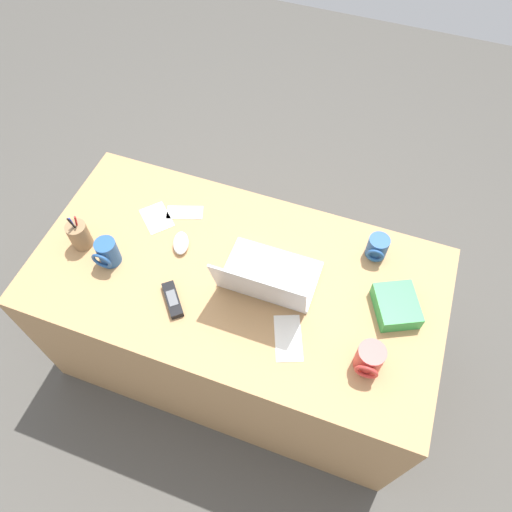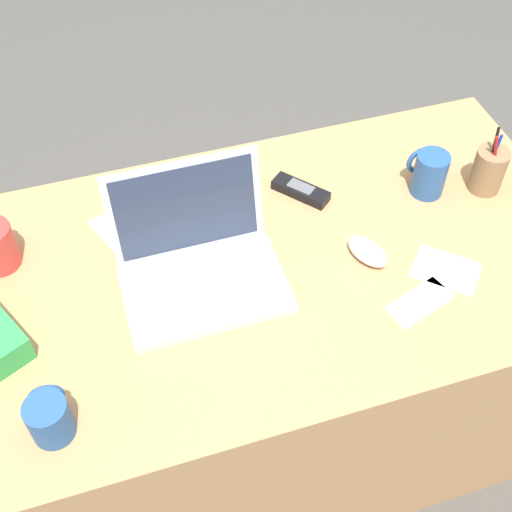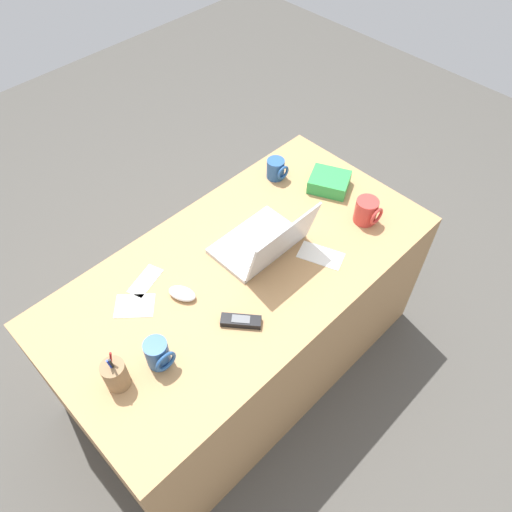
% 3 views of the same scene
% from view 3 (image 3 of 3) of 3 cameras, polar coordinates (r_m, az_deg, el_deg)
% --- Properties ---
extents(ground_plane, '(6.00, 6.00, 0.00)m').
position_cam_3_polar(ground_plane, '(2.45, -1.26, -11.60)').
color(ground_plane, '#4C4944').
extents(desk, '(1.51, 0.78, 0.71)m').
position_cam_3_polar(desk, '(2.14, -1.42, -7.15)').
color(desk, tan).
rests_on(desk, ground).
extents(laptop, '(0.34, 0.27, 0.23)m').
position_cam_3_polar(laptop, '(1.87, 1.03, 1.57)').
color(laptop, silver).
rests_on(laptop, desk).
extents(computer_mouse, '(0.09, 0.12, 0.03)m').
position_cam_3_polar(computer_mouse, '(1.78, -8.47, -4.28)').
color(computer_mouse, white).
rests_on(computer_mouse, desk).
extents(coffee_mug_white, '(0.08, 0.09, 0.11)m').
position_cam_3_polar(coffee_mug_white, '(1.62, -11.17, -10.99)').
color(coffee_mug_white, '#26518C').
rests_on(coffee_mug_white, desk).
extents(coffee_mug_tall, '(0.08, 0.09, 0.09)m').
position_cam_3_polar(coffee_mug_tall, '(2.18, 2.33, 9.94)').
color(coffee_mug_tall, '#26518C').
rests_on(coffee_mug_tall, desk).
extents(coffee_mug_spare, '(0.09, 0.10, 0.10)m').
position_cam_3_polar(coffee_mug_spare, '(2.02, 12.59, 5.04)').
color(coffee_mug_spare, '#C63833').
rests_on(coffee_mug_spare, desk).
extents(cordless_phone, '(0.12, 0.13, 0.03)m').
position_cam_3_polar(cordless_phone, '(1.70, -1.74, -7.46)').
color(cordless_phone, black).
rests_on(cordless_phone, desk).
extents(pen_holder, '(0.08, 0.08, 0.17)m').
position_cam_3_polar(pen_holder, '(1.62, -15.82, -12.98)').
color(pen_holder, olive).
rests_on(pen_holder, desk).
extents(snack_bag, '(0.19, 0.21, 0.06)m').
position_cam_3_polar(snack_bag, '(2.16, 8.40, 8.39)').
color(snack_bag, green).
rests_on(snack_bag, desk).
extents(paper_note_near_laptop, '(0.16, 0.11, 0.00)m').
position_cam_3_polar(paper_note_near_laptop, '(1.86, -12.57, -2.80)').
color(paper_note_near_laptop, white).
rests_on(paper_note_near_laptop, desk).
extents(paper_note_left, '(0.17, 0.16, 0.00)m').
position_cam_3_polar(paper_note_left, '(1.80, -13.75, -5.56)').
color(paper_note_left, white).
rests_on(paper_note_left, desk).
extents(paper_note_right, '(0.15, 0.19, 0.00)m').
position_cam_3_polar(paper_note_right, '(1.90, 7.44, 0.07)').
color(paper_note_right, white).
rests_on(paper_note_right, desk).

